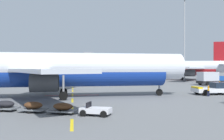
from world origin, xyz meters
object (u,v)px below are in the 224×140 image
(pushback_tug, at_px, (214,89))
(airliner_mid_left, at_px, (177,68))
(baggage_train, at_px, (48,107))
(apron_light_mast_far, at_px, (184,29))
(ground_power_truck, at_px, (210,78))
(ground_crew_worker, at_px, (208,90))
(airliner_far_right, at_px, (89,69))
(airliner_foreground, at_px, (74,69))

(pushback_tug, height_order, airliner_mid_left, airliner_mid_left)
(baggage_train, height_order, apron_light_mast_far, apron_light_mast_far)
(airliner_mid_left, relative_size, ground_power_truck, 4.79)
(baggage_train, xyz_separation_m, ground_crew_worker, (21.49, 10.32, 0.39))
(airliner_far_right, height_order, ground_crew_worker, airliner_far_right)
(airliner_mid_left, bearing_deg, pushback_tug, -106.46)
(ground_power_truck, bearing_deg, airliner_far_right, 111.66)
(airliner_far_right, bearing_deg, baggage_train, -95.74)
(apron_light_mast_far, bearing_deg, baggage_train, -125.30)
(airliner_far_right, relative_size, baggage_train, 2.66)
(ground_power_truck, xyz_separation_m, ground_crew_worker, (-13.13, -22.39, -0.72))
(airliner_far_right, xyz_separation_m, apron_light_mast_far, (27.47, -43.28, 12.86))
(airliner_far_right, bearing_deg, apron_light_mast_far, -57.59)
(ground_crew_worker, bearing_deg, ground_power_truck, 59.61)
(airliner_far_right, distance_m, ground_power_truck, 67.76)
(airliner_mid_left, xyz_separation_m, ground_crew_worker, (-15.99, -48.67, -3.21))
(airliner_mid_left, relative_size, ground_crew_worker, 21.68)
(airliner_mid_left, bearing_deg, airliner_far_right, 127.22)
(airliner_foreground, bearing_deg, ground_crew_worker, -4.86)
(airliner_foreground, height_order, pushback_tug, airliner_foreground)
(airliner_mid_left, xyz_separation_m, baggage_train, (-37.48, -58.99, -3.59))
(ground_power_truck, distance_m, apron_light_mast_far, 24.64)
(ground_power_truck, relative_size, ground_crew_worker, 4.52)
(airliner_foreground, xyz_separation_m, pushback_tug, (21.41, 0.63, -3.05))
(airliner_far_right, xyz_separation_m, ground_crew_worker, (11.88, -85.35, -2.50))
(baggage_train, bearing_deg, airliner_far_right, 84.26)
(airliner_foreground, xyz_separation_m, ground_power_truck, (32.27, 20.76, -2.30))
(airliner_mid_left, distance_m, ground_crew_worker, 51.33)
(airliner_far_right, bearing_deg, pushback_tug, -80.34)
(airliner_foreground, distance_m, pushback_tug, 21.64)
(pushback_tug, xyz_separation_m, airliner_mid_left, (13.71, 46.41, 3.23))
(ground_crew_worker, xyz_separation_m, apron_light_mast_far, (15.60, 42.07, 15.35))
(baggage_train, bearing_deg, apron_light_mast_far, 54.70)
(pushback_tug, bearing_deg, apron_light_mast_far, 71.50)
(baggage_train, xyz_separation_m, apron_light_mast_far, (37.09, 52.39, 15.74))
(airliner_far_right, relative_size, apron_light_mast_far, 1.13)
(ground_crew_worker, bearing_deg, apron_light_mast_far, 69.66)
(airliner_far_right, height_order, baggage_train, airliner_far_right)
(airliner_mid_left, height_order, ground_power_truck, airliner_mid_left)
(airliner_foreground, relative_size, apron_light_mast_far, 1.32)
(pushback_tug, relative_size, baggage_train, 0.54)
(airliner_foreground, distance_m, baggage_train, 12.65)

